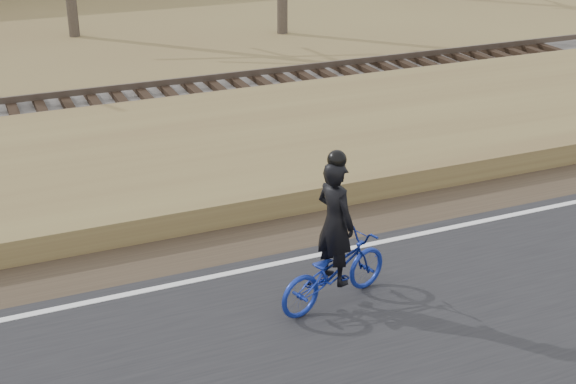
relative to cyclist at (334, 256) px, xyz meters
name	(u,v)px	position (x,y,z in m)	size (l,w,h in m)	color
cyclist	(334,256)	(0.00, 0.00, 0.00)	(2.00, 1.17, 2.29)	navy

